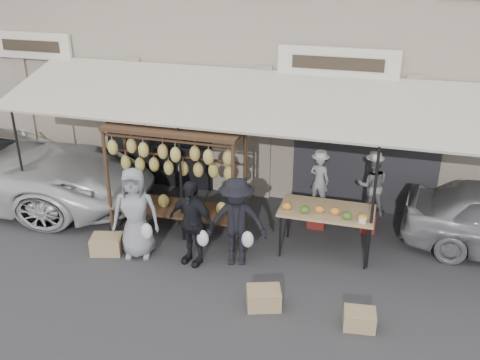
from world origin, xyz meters
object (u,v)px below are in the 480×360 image
object	(u,v)px
customer_right	(236,222)
banana_rack	(175,161)
customer_left	(136,213)
crate_near_b	(359,319)
crate_far	(107,244)
vendor_left	(319,180)
crate_near_a	(264,298)
vendor_right	(372,185)
customer_mid	(192,222)
produce_table	(327,212)

from	to	relation	value
customer_right	banana_rack	bearing A→B (deg)	139.63
customer_right	customer_left	bearing A→B (deg)	172.26
crate_near_b	crate_far	size ratio (longest dim) A/B	0.85
vendor_left	crate_far	bearing A→B (deg)	41.16
crate_near_a	crate_far	bearing A→B (deg)	166.42
vendor_left	customer_right	size ratio (longest dim) A/B	0.64
vendor_left	customer_left	xyz separation A→B (m)	(-3.01, -2.01, -0.16)
vendor_left	vendor_right	size ratio (longest dim) A/B	0.88
customer_mid	customer_right	xyz separation A→B (m)	(0.77, 0.18, 0.03)
customer_mid	crate_far	bearing A→B (deg)	-160.53
customer_mid	crate_near_b	distance (m)	3.28
customer_left	crate_near_a	distance (m)	2.84
vendor_left	customer_left	world-z (taller)	customer_left
vendor_right	crate_near_a	xyz separation A→B (m)	(-1.42, -2.96, -0.85)
produce_table	customer_left	world-z (taller)	customer_left
customer_right	crate_near_b	world-z (taller)	customer_right
customer_right	crate_far	bearing A→B (deg)	172.77
produce_table	vendor_right	xyz separation A→B (m)	(0.73, 1.10, 0.14)
crate_near_a	crate_near_b	world-z (taller)	crate_near_a
banana_rack	crate_near_b	bearing A→B (deg)	-26.68
vendor_right	crate_near_b	bearing A→B (deg)	81.98
banana_rack	customer_left	world-z (taller)	banana_rack
vendor_right	crate_near_a	world-z (taller)	vendor_right
crate_far	customer_mid	bearing A→B (deg)	4.93
crate_far	crate_near_a	bearing A→B (deg)	-13.58
banana_rack	crate_near_b	xyz separation A→B (m)	(3.69, -1.85, -1.42)
banana_rack	crate_near_a	size ratio (longest dim) A/B	4.89
banana_rack	vendor_right	distance (m)	3.84
customer_left	customer_right	world-z (taller)	customer_left
customer_left	crate_near_b	distance (m)	4.28
produce_table	vendor_right	world-z (taller)	vendor_right
vendor_right	crate_far	bearing A→B (deg)	15.72
customer_right	customer_mid	bearing A→B (deg)	178.49
crate_near_b	customer_mid	bearing A→B (deg)	161.87
banana_rack	crate_near_a	distance (m)	3.14
crate_near_b	vendor_left	bearing A→B (deg)	110.43
vendor_left	crate_near_b	bearing A→B (deg)	121.30
banana_rack	crate_near_b	distance (m)	4.37
vendor_right	crate_far	distance (m)	5.19
vendor_left	customer_left	distance (m)	3.62
customer_left	customer_right	xyz separation A→B (m)	(1.83, 0.23, -0.03)
customer_right	crate_near_a	size ratio (longest dim) A/B	3.13
vendor_right	customer_left	xyz separation A→B (m)	(-4.03, -2.09, -0.15)
customer_right	crate_near_b	distance (m)	2.66
vendor_right	customer_right	size ratio (longest dim) A/B	0.73
vendor_right	crate_near_a	bearing A→B (deg)	54.79
produce_table	vendor_left	bearing A→B (deg)	106.15
produce_table	crate_near_b	world-z (taller)	produce_table
banana_rack	customer_right	world-z (taller)	banana_rack
customer_left	produce_table	bearing A→B (deg)	1.10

